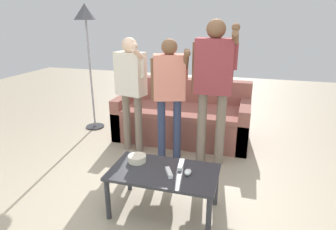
# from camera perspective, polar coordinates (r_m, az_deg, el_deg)

# --- Properties ---
(ground_plane) EXTENTS (12.00, 12.00, 0.00)m
(ground_plane) POSITION_cam_1_polar(r_m,az_deg,el_deg) (2.95, -0.02, -15.06)
(ground_plane) COLOR tan
(couch) EXTENTS (1.83, 0.85, 0.80)m
(couch) POSITION_cam_1_polar(r_m,az_deg,el_deg) (4.07, 3.04, -0.59)
(couch) COLOR brown
(couch) RESTS_ON ground
(coffee_table) EXTENTS (0.92, 0.52, 0.41)m
(coffee_table) POSITION_cam_1_polar(r_m,az_deg,el_deg) (2.50, -0.85, -12.17)
(coffee_table) COLOR #2D2D33
(coffee_table) RESTS_ON ground
(snack_bowl) EXTENTS (0.16, 0.16, 0.06)m
(snack_bowl) POSITION_cam_1_polar(r_m,az_deg,el_deg) (2.62, -6.20, -8.67)
(snack_bowl) COLOR beige
(snack_bowl) RESTS_ON coffee_table
(game_remote_nunchuk) EXTENTS (0.06, 0.09, 0.05)m
(game_remote_nunchuk) POSITION_cam_1_polar(r_m,az_deg,el_deg) (2.42, 4.00, -11.31)
(game_remote_nunchuk) COLOR white
(game_remote_nunchuk) RESTS_ON coffee_table
(floor_lamp) EXTENTS (0.32, 0.32, 1.83)m
(floor_lamp) POSITION_cam_1_polar(r_m,az_deg,el_deg) (4.36, -16.11, 17.34)
(floor_lamp) COLOR #2D2D33
(floor_lamp) RESTS_ON ground
(player_left) EXTENTS (0.42, 0.37, 1.43)m
(player_left) POSITION_cam_1_polar(r_m,az_deg,el_deg) (3.49, -7.46, 6.47)
(player_left) COLOR #756656
(player_left) RESTS_ON ground
(player_center) EXTENTS (0.47, 0.31, 1.43)m
(player_center) POSITION_cam_1_polar(r_m,az_deg,el_deg) (3.26, 0.28, 5.73)
(player_center) COLOR #2D3856
(player_center) RESTS_ON ground
(player_right) EXTENTS (0.49, 0.32, 1.64)m
(player_right) POSITION_cam_1_polar(r_m,az_deg,el_deg) (3.15, 9.13, 7.45)
(player_right) COLOR #756656
(player_right) RESTS_ON ground
(game_remote_wand_near) EXTENTS (0.05, 0.16, 0.03)m
(game_remote_wand_near) POSITION_cam_1_polar(r_m,az_deg,el_deg) (2.54, 2.60, -9.98)
(game_remote_wand_near) COLOR white
(game_remote_wand_near) RESTS_ON coffee_table
(game_remote_wand_far) EXTENTS (0.10, 0.15, 0.03)m
(game_remote_wand_far) POSITION_cam_1_polar(r_m,az_deg,el_deg) (2.42, 0.20, -11.42)
(game_remote_wand_far) COLOR white
(game_remote_wand_far) RESTS_ON coffee_table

